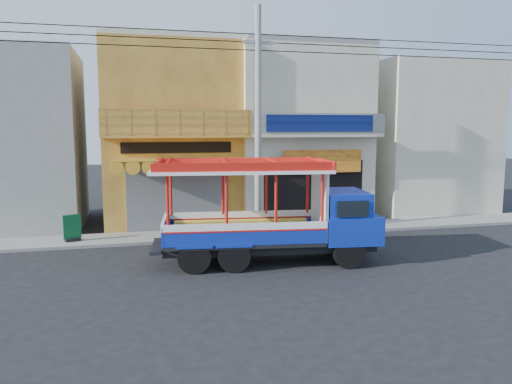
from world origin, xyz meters
TOP-DOWN VIEW (x-y plane):
  - ground at (0.00, 0.00)m, footprint 90.00×90.00m
  - sidewalk at (0.00, 4.00)m, footprint 30.00×2.00m
  - shophouse_left at (-4.00, 7.96)m, footprint 6.00×7.50m
  - shophouse_right at (2.00, 7.96)m, footprint 6.00×6.75m
  - party_pilaster at (-1.00, 4.85)m, footprint 0.35×0.30m
  - filler_building_left at (-11.00, 8.00)m, footprint 6.00×6.00m
  - filler_building_right at (9.00, 8.00)m, footprint 6.00×6.00m
  - utility_pole at (-0.85, 3.30)m, footprint 28.00×0.26m
  - songthaew_truck at (-1.12, -0.50)m, footprint 7.44×3.22m
  - green_sign at (-8.09, 3.84)m, footprint 0.64×0.48m
  - potted_plant_a at (2.62, 4.25)m, footprint 1.03×1.00m
  - potted_plant_b at (2.47, 4.38)m, footprint 0.60×0.58m
  - potted_plant_c at (3.85, 4.51)m, footprint 0.73×0.73m

SIDE VIEW (x-z plane):
  - ground at x=0.00m, z-range 0.00..0.00m
  - sidewalk at x=0.00m, z-range 0.00..0.12m
  - green_sign at x=-8.09m, z-range 0.04..1.05m
  - potted_plant_b at x=2.47m, z-range 0.12..0.98m
  - potted_plant_a at x=2.62m, z-range 0.12..0.99m
  - potted_plant_c at x=3.85m, z-range 0.12..1.16m
  - songthaew_truck at x=-1.12m, z-range -0.06..3.30m
  - filler_building_left at x=-11.00m, z-range 0.00..7.60m
  - filler_building_right at x=9.00m, z-range 0.00..7.60m
  - party_pilaster at x=-1.00m, z-range 0.00..8.00m
  - shophouse_right at x=2.00m, z-range -0.01..8.23m
  - shophouse_left at x=-4.00m, z-range -0.01..8.23m
  - utility_pole at x=-0.85m, z-range 0.53..9.53m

